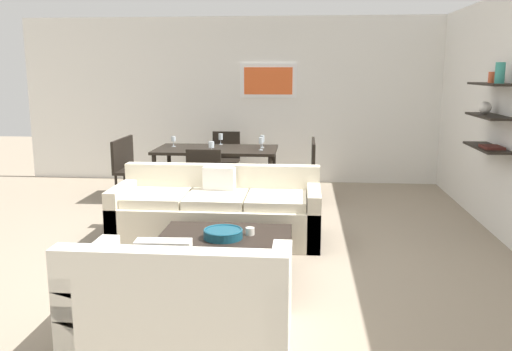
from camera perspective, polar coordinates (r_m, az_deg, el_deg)
The scene contains 20 objects.
ground_plane at distance 5.72m, azimuth -3.38°, elevation -7.72°, with size 18.00×18.00×0.00m, color gray.
back_wall_unit at distance 8.91m, azimuth 1.84°, elevation 7.99°, with size 8.40×0.09×2.70m.
right_wall_shelf_unit at distance 6.37m, azimuth 25.55°, elevation 5.58°, with size 0.34×8.20×2.70m.
sofa_beige at distance 5.97m, azimuth -4.10°, elevation -3.99°, with size 2.26×0.90×0.78m.
loveseat_white at distance 3.80m, azimuth -7.85°, elevation -13.15°, with size 1.47×0.90×0.78m.
coffee_table at distance 4.91m, azimuth -3.39°, elevation -8.65°, with size 1.19×0.92×0.38m.
decorative_bowl at distance 4.80m, azimuth -3.53°, elevation -6.17°, with size 0.35×0.35×0.08m.
candle_jar at distance 4.88m, azimuth -0.64°, elevation -5.96°, with size 0.08×0.08×0.07m, color silver.
dining_table at distance 7.68m, azimuth -4.24°, elevation 2.38°, with size 1.72×0.93×0.75m.
dining_chair_head at distance 8.56m, azimuth -3.27°, elevation 2.12°, with size 0.44×0.44×0.88m.
dining_chair_foot at distance 6.87m, azimuth -5.40°, elevation -0.18°, with size 0.44×0.44×0.88m.
dining_chair_right_near at distance 7.40m, azimuth 5.24°, elevation 0.66°, with size 0.44×0.44×0.88m.
dining_chair_left_near at distance 7.82m, azimuth -13.68°, elevation 0.95°, with size 0.44×0.44×0.88m.
dining_chair_right_far at distance 7.82m, azimuth 5.25°, elevation 1.22°, with size 0.44×0.44×0.88m.
dining_chair_left_far at distance 8.21m, azimuth -12.75°, elevation 1.47°, with size 0.44×0.44×0.88m.
wine_glass_foot at distance 7.26m, azimuth -4.78°, elevation 3.26°, with size 0.08×0.08×0.15m.
wine_glass_head at distance 8.06m, azimuth -3.79°, elevation 4.11°, with size 0.06×0.06×0.17m.
wine_glass_right_far at distance 7.69m, azimuth 0.67°, elevation 3.89°, with size 0.06×0.06×0.18m.
wine_glass_left_far at distance 7.90m, azimuth -8.79°, elevation 3.82°, with size 0.06×0.06×0.15m.
wine_glass_right_near at distance 7.46m, azimuth 0.53°, elevation 3.68°, with size 0.06×0.06×0.18m.
Camera 1 is at (0.82, -5.35, 1.86)m, focal length 37.54 mm.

